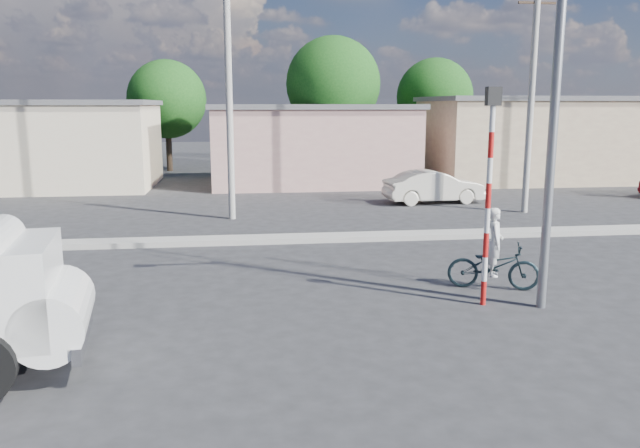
{
  "coord_description": "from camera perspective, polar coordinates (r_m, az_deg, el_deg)",
  "views": [
    {
      "loc": [
        -1.64,
        -10.19,
        4.02
      ],
      "look_at": [
        0.14,
        3.88,
        1.3
      ],
      "focal_mm": 35.0,
      "sensor_mm": 36.0,
      "label": 1
    }
  ],
  "objects": [
    {
      "name": "streetlight",
      "position": [
        12.81,
        20.3,
        14.42
      ],
      "size": [
        2.34,
        0.22,
        9.0
      ],
      "color": "slate",
      "rests_on": "ground"
    },
    {
      "name": "building_row",
      "position": [
        32.36,
        -2.38,
        7.51
      ],
      "size": [
        37.8,
        7.3,
        4.44
      ],
      "color": "beige",
      "rests_on": "ground"
    },
    {
      "name": "ground_plane",
      "position": [
        11.08,
        1.83,
        -10.43
      ],
      "size": [
        120.0,
        120.0,
        0.0
      ],
      "primitive_type": "plane",
      "color": "#28282A",
      "rests_on": "ground"
    },
    {
      "name": "car_cream",
      "position": [
        26.31,
        10.36,
        3.37
      ],
      "size": [
        4.2,
        1.79,
        1.35
      ],
      "primitive_type": "imported",
      "rotation": [
        0.0,
        0.0,
        1.66
      ],
      "color": "beige",
      "rests_on": "ground"
    },
    {
      "name": "traffic_pole",
      "position": [
        12.73,
        15.22,
        4.05
      ],
      "size": [
        0.28,
        0.18,
        4.36
      ],
      "color": "red",
      "rests_on": "ground"
    },
    {
      "name": "tree_row",
      "position": [
        38.82,
        -8.33,
        11.93
      ],
      "size": [
        34.13,
        7.32,
        8.1
      ],
      "color": "#38281E",
      "rests_on": "ground"
    },
    {
      "name": "cyclist",
      "position": [
        14.25,
        15.62,
        -2.77
      ],
      "size": [
        0.52,
        0.64,
        1.52
      ],
      "primitive_type": "imported",
      "rotation": [
        0.0,
        0.0,
        1.26
      ],
      "color": "silver",
      "rests_on": "ground"
    },
    {
      "name": "median",
      "position": [
        18.68,
        -2.02,
        -1.33
      ],
      "size": [
        40.0,
        0.8,
        0.16
      ],
      "primitive_type": "cube",
      "color": "#99968E",
      "rests_on": "ground"
    },
    {
      "name": "utility_poles",
      "position": [
        22.72,
        5.3,
        10.93
      ],
      "size": [
        35.4,
        0.24,
        8.0
      ],
      "color": "#99968E",
      "rests_on": "ground"
    },
    {
      "name": "bicycle",
      "position": [
        14.31,
        15.57,
        -3.71
      ],
      "size": [
        2.1,
        1.27,
        1.04
      ],
      "primitive_type": "imported",
      "rotation": [
        0.0,
        0.0,
        1.26
      ],
      "color": "black",
      "rests_on": "ground"
    }
  ]
}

